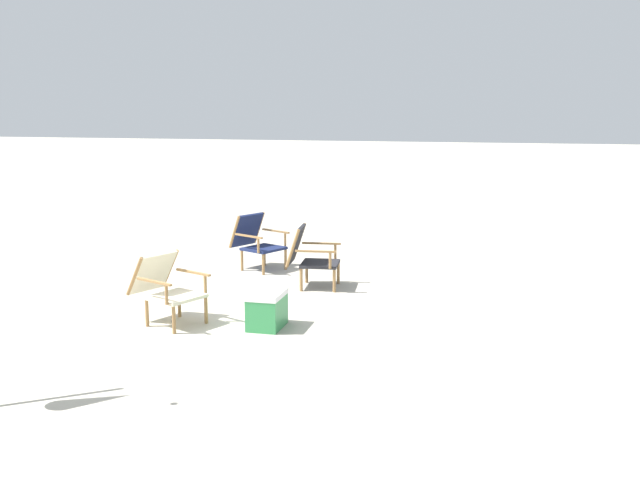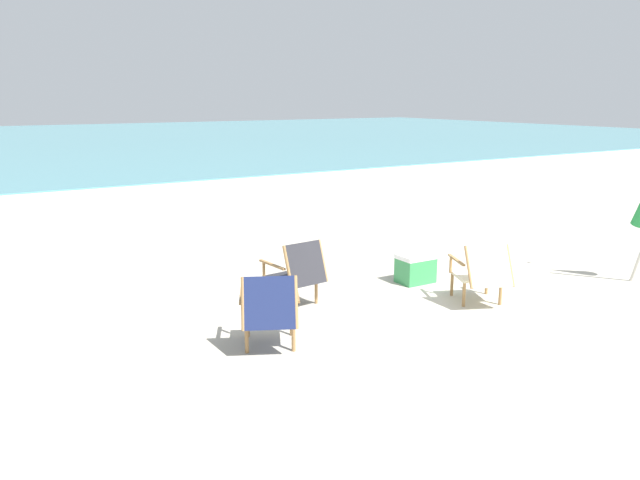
% 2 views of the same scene
% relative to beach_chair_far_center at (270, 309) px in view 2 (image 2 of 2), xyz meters
% --- Properties ---
extents(ground_plane, '(80.00, 80.00, 0.00)m').
position_rel_beach_chair_far_center_xyz_m(ground_plane, '(2.78, -0.43, -0.43)').
color(ground_plane, '#B7AF9E').
extents(sea, '(80.00, 40.00, 0.10)m').
position_rel_beach_chair_far_center_xyz_m(sea, '(2.78, 32.13, -0.38)').
color(sea, teal).
rests_on(sea, ground).
extents(surf_band, '(80.00, 1.10, 0.06)m').
position_rel_beach_chair_far_center_xyz_m(surf_band, '(2.78, 11.83, -0.40)').
color(surf_band, white).
rests_on(surf_band, ground).
extents(beach_chair_far_center, '(0.82, 0.88, 0.81)m').
position_rel_beach_chair_far_center_xyz_m(beach_chair_far_center, '(0.00, 0.00, 0.00)').
color(beach_chair_far_center, '#19234C').
rests_on(beach_chair_far_center, ground).
extents(beach_chair_mid_center, '(0.65, 0.72, 0.82)m').
position_rel_beach_chair_far_center_xyz_m(beach_chair_mid_center, '(0.90, 1.04, 0.00)').
color(beach_chair_mid_center, '#28282D').
rests_on(beach_chair_mid_center, ground).
extents(beach_chair_front_left, '(0.83, 0.93, 0.78)m').
position_rel_beach_chair_far_center_xyz_m(beach_chair_front_left, '(2.86, -0.09, -0.01)').
color(beach_chair_front_left, beige).
rests_on(beach_chair_front_left, ground).
extents(cooler_box, '(0.49, 0.35, 0.40)m').
position_rel_beach_chair_far_center_xyz_m(cooler_box, '(2.77, 1.06, -0.23)').
color(cooler_box, '#338C4C').
rests_on(cooler_box, ground).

